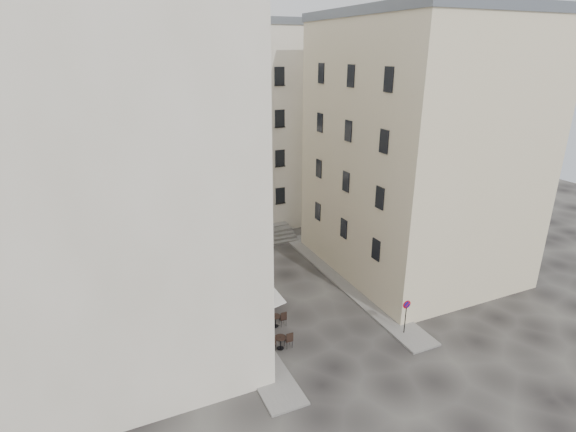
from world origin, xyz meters
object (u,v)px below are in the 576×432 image
no_parking_sign (406,311)px  bistro_table_a (280,341)px  pedestrian (267,287)px  bistro_table_b (275,320)px

no_parking_sign → bistro_table_a: 7.64m
pedestrian → bistro_table_b: bearing=37.1°
no_parking_sign → bistro_table_b: bearing=151.6°
bistro_table_a → pedestrian: 5.51m
no_parking_sign → bistro_table_b: no_parking_sign is taller
bistro_table_a → bistro_table_b: bearing=74.5°
bistro_table_b → pedestrian: size_ratio=0.72×
bistro_table_a → pedestrian: pedestrian is taller
bistro_table_a → bistro_table_b: 2.22m
no_parking_sign → pedestrian: (-6.03, 7.11, -0.69)m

